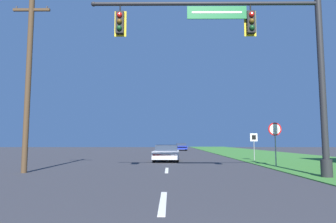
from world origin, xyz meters
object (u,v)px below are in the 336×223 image
at_px(utility_pole_near, 28,77).
at_px(stop_sign, 275,134).
at_px(signal_mast, 263,56).
at_px(far_car, 181,147).
at_px(route_sign_post, 254,141).
at_px(car_ahead, 167,153).

bearing_deg(utility_pole_near, stop_sign, 14.50).
distance_m(signal_mast, stop_sign, 6.49).
height_order(stop_sign, utility_pole_near, utility_pole_near).
height_order(far_car, stop_sign, stop_sign).
bearing_deg(route_sign_post, stop_sign, -93.10).
distance_m(signal_mast, route_sign_post, 11.57).
xyz_separation_m(route_sign_post, utility_pole_near, (-13.16, -8.83, 3.02)).
height_order(far_car, utility_pole_near, utility_pole_near).
xyz_separation_m(car_ahead, far_car, (2.09, 27.50, -0.00)).
height_order(car_ahead, far_car, same).
relative_size(far_car, route_sign_post, 2.20).
xyz_separation_m(car_ahead, route_sign_post, (6.63, 0.25, 0.92)).
relative_size(signal_mast, far_car, 2.20).
xyz_separation_m(stop_sign, utility_pole_near, (-12.86, -3.33, 2.68)).
bearing_deg(car_ahead, stop_sign, -39.70).
bearing_deg(route_sign_post, far_car, 99.45).
distance_m(signal_mast, utility_pole_near, 10.84).
height_order(car_ahead, stop_sign, stop_sign).
bearing_deg(route_sign_post, car_ahead, -177.84).
relative_size(stop_sign, route_sign_post, 1.23).
xyz_separation_m(stop_sign, route_sign_post, (0.30, 5.50, -0.34)).
height_order(signal_mast, utility_pole_near, utility_pole_near).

